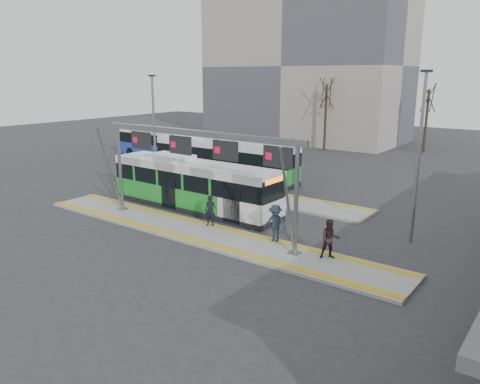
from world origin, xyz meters
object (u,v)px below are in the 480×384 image
object	(u,v)px
passenger_a	(210,211)
passenger_b	(330,239)
passenger_c	(275,223)
hero_bus	(193,186)
gantry	(196,151)

from	to	relation	value
passenger_a	passenger_b	distance (m)	7.19
passenger_a	passenger_c	size ratio (longest dim) A/B	0.90
passenger_b	hero_bus	bearing A→B (deg)	128.38
gantry	hero_bus	bearing A→B (deg)	135.10
passenger_b	gantry	bearing A→B (deg)	146.33
hero_bus	passenger_b	bearing A→B (deg)	-13.94
gantry	passenger_a	distance (m)	3.42
hero_bus	passenger_c	world-z (taller)	hero_bus
passenger_a	passenger_c	xyz separation A→B (m)	(4.10, 0.03, 0.09)
hero_bus	passenger_b	world-z (taller)	hero_bus
gantry	passenger_c	world-z (taller)	gantry
gantry	hero_bus	xyz separation A→B (m)	(-3.15, 3.14, -2.83)
gantry	passenger_a	size ratio (longest dim) A/B	7.76
hero_bus	passenger_c	size ratio (longest dim) A/B	6.28
gantry	passenger_b	xyz separation A→B (m)	(7.36, 0.49, -3.26)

